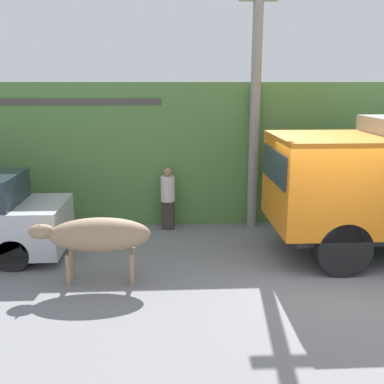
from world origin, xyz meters
name	(u,v)px	position (x,y,z in m)	size (l,w,h in m)	color
ground_plane	(334,281)	(0.00, 0.00, 0.00)	(60.00, 60.00, 0.00)	gray
hillside_embankment	(265,140)	(0.00, 6.55, 1.83)	(32.00, 5.83, 3.65)	#568442
building_backdrop	(75,155)	(-5.70, 4.96, 1.65)	(4.90, 2.70, 3.27)	#8CC69E
brown_cow	(97,235)	(-4.41, 0.23, 0.91)	(2.22, 0.64, 1.24)	#9E7F60
pedestrian_on_hill	(168,196)	(-3.12, 3.28, 0.86)	(0.40, 0.40, 1.58)	#38332D
utility_pole	(255,99)	(-0.95, 3.42, 3.25)	(0.90, 0.25, 6.29)	gray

